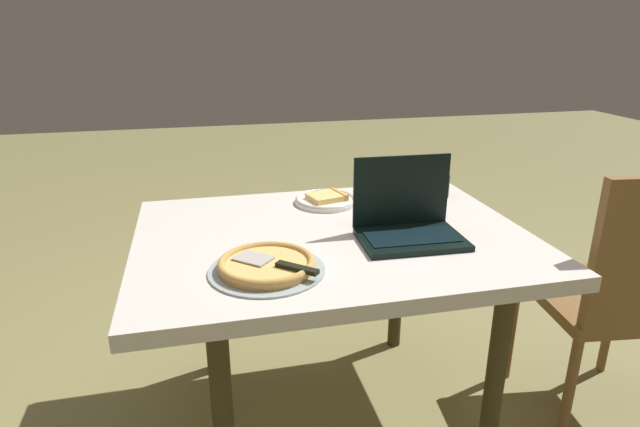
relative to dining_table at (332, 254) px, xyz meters
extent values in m
plane|color=olive|center=(0.00, 0.00, -0.66)|extent=(12.00, 12.00, 0.00)
cube|color=beige|center=(0.00, 0.00, 0.05)|extent=(1.24, 0.93, 0.05)
cylinder|color=#352E17|center=(0.39, -0.39, -0.31)|extent=(0.06, 0.06, 0.68)
cylinder|color=#352E17|center=(-0.39, 0.39, -0.31)|extent=(0.06, 0.06, 0.68)
cylinder|color=#352E17|center=(0.39, 0.39, -0.31)|extent=(0.06, 0.06, 0.68)
cube|color=black|center=(0.22, -0.13, 0.08)|extent=(0.32, 0.23, 0.02)
cube|color=black|center=(0.22, -0.13, 0.09)|extent=(0.28, 0.14, 0.00)
cube|color=black|center=(0.22, -0.02, 0.21)|extent=(0.32, 0.02, 0.23)
cube|color=#3D5598|center=(0.22, -0.02, 0.21)|extent=(0.28, 0.01, 0.20)
cylinder|color=white|center=(0.05, 0.30, 0.08)|extent=(0.23, 0.23, 0.01)
torus|color=silver|center=(0.05, 0.30, 0.09)|extent=(0.23, 0.23, 0.01)
cube|color=#EBBF6B|center=(0.05, 0.30, 0.10)|extent=(0.15, 0.13, 0.02)
cube|color=#C99648|center=(0.11, 0.31, 0.10)|extent=(0.04, 0.11, 0.03)
cylinder|color=#98A7A8|center=(-0.24, -0.23, 0.08)|extent=(0.32, 0.32, 0.01)
cylinder|color=#E3B060|center=(-0.24, -0.23, 0.09)|extent=(0.26, 0.26, 0.02)
torus|color=tan|center=(-0.24, -0.23, 0.10)|extent=(0.27, 0.27, 0.02)
cube|color=#B7B5AB|center=(-0.28, -0.20, 0.10)|extent=(0.12, 0.12, 0.00)
cube|color=black|center=(-0.17, -0.29, 0.10)|extent=(0.11, 0.10, 0.01)
cube|color=#C5B2BB|center=(0.31, 0.19, 0.08)|extent=(0.11, 0.15, 0.00)
cube|color=black|center=(0.25, 0.26, 0.08)|extent=(0.07, 0.09, 0.01)
cylinder|color=black|center=(0.50, 0.27, 0.12)|extent=(0.07, 0.07, 0.09)
cylinder|color=#432C1B|center=(0.50, 0.27, 0.14)|extent=(0.06, 0.06, 0.01)
cube|color=brown|center=(0.93, -0.16, -0.19)|extent=(0.51, 0.51, 0.04)
cylinder|color=brown|center=(1.16, 0.01, -0.43)|extent=(0.03, 0.03, 0.45)
cylinder|color=brown|center=(0.75, 0.07, -0.43)|extent=(0.03, 0.03, 0.45)
cylinder|color=brown|center=(0.70, -0.34, -0.43)|extent=(0.03, 0.03, 0.45)
camera|label=1|loc=(-0.40, -1.53, 0.71)|focal=29.71mm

